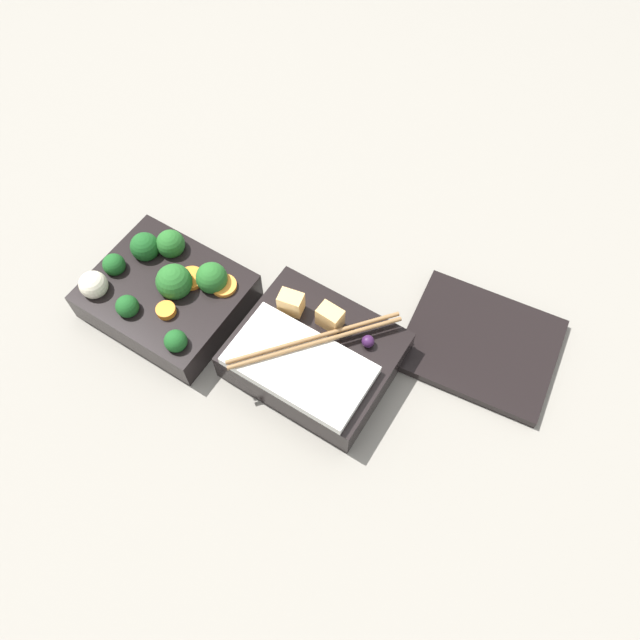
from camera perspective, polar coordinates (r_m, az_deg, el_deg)
name	(u,v)px	position (r m, az deg, el deg)	size (l,w,h in m)	color
ground_plane	(240,339)	(0.77, -7.34, -1.73)	(3.00, 3.00, 0.00)	gray
bento_tray_vegetable	(166,292)	(0.78, -13.90, 2.54)	(0.18, 0.15, 0.08)	black
bento_tray_rice	(313,355)	(0.72, -0.61, -3.22)	(0.18, 0.16, 0.07)	black
bento_lid	(481,344)	(0.77, 14.47, -2.16)	(0.18, 0.15, 0.01)	black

